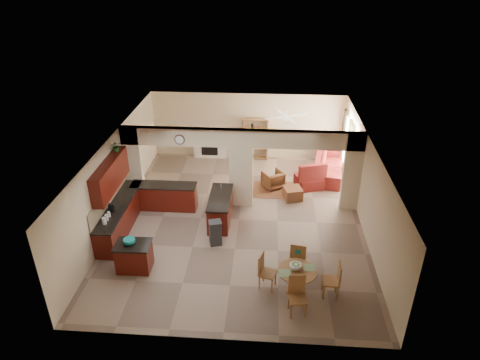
# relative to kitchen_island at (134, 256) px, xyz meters

# --- Properties ---
(floor) EXTENTS (10.00, 10.00, 0.00)m
(floor) POSITION_rel_kitchen_island_xyz_m (2.70, 2.69, -0.42)
(floor) COLOR #87705D
(floor) RESTS_ON ground
(ceiling) EXTENTS (10.00, 10.00, 0.00)m
(ceiling) POSITION_rel_kitchen_island_xyz_m (2.70, 2.69, 2.38)
(ceiling) COLOR white
(ceiling) RESTS_ON wall_back
(wall_back) EXTENTS (8.00, 0.00, 8.00)m
(wall_back) POSITION_rel_kitchen_island_xyz_m (2.70, 7.69, 0.98)
(wall_back) COLOR beige
(wall_back) RESTS_ON floor
(wall_front) EXTENTS (8.00, 0.00, 8.00)m
(wall_front) POSITION_rel_kitchen_island_xyz_m (2.70, -2.31, 0.98)
(wall_front) COLOR beige
(wall_front) RESTS_ON floor
(wall_left) EXTENTS (0.00, 10.00, 10.00)m
(wall_left) POSITION_rel_kitchen_island_xyz_m (-1.30, 2.69, 0.98)
(wall_left) COLOR beige
(wall_left) RESTS_ON floor
(wall_right) EXTENTS (0.00, 10.00, 10.00)m
(wall_right) POSITION_rel_kitchen_island_xyz_m (6.70, 2.69, 0.98)
(wall_right) COLOR beige
(wall_right) RESTS_ON floor
(partition_left_pier) EXTENTS (0.60, 0.25, 2.80)m
(partition_left_pier) POSITION_rel_kitchen_island_xyz_m (-1.00, 3.69, 0.98)
(partition_left_pier) COLOR beige
(partition_left_pier) RESTS_ON floor
(partition_center_pier) EXTENTS (0.80, 0.25, 2.20)m
(partition_center_pier) POSITION_rel_kitchen_island_xyz_m (2.70, 3.69, 0.68)
(partition_center_pier) COLOR beige
(partition_center_pier) RESTS_ON floor
(partition_right_pier) EXTENTS (0.60, 0.25, 2.80)m
(partition_right_pier) POSITION_rel_kitchen_island_xyz_m (6.40, 3.69, 0.98)
(partition_right_pier) COLOR beige
(partition_right_pier) RESTS_ON floor
(partition_header) EXTENTS (8.00, 0.25, 0.60)m
(partition_header) POSITION_rel_kitchen_island_xyz_m (2.70, 3.69, 2.08)
(partition_header) COLOR beige
(partition_header) RESTS_ON partition_center_pier
(kitchen_counter) EXTENTS (2.52, 3.29, 1.48)m
(kitchen_counter) POSITION_rel_kitchen_island_xyz_m (-0.56, 2.44, 0.04)
(kitchen_counter) COLOR #3D0E07
(kitchen_counter) RESTS_ON floor
(upper_cabinets) EXTENTS (0.35, 2.40, 0.90)m
(upper_cabinets) POSITION_rel_kitchen_island_xyz_m (-1.12, 1.89, 1.50)
(upper_cabinets) COLOR #3D0E07
(upper_cabinets) RESTS_ON wall_left
(peninsula) EXTENTS (0.70, 1.85, 0.91)m
(peninsula) POSITION_rel_kitchen_island_xyz_m (2.10, 2.58, 0.04)
(peninsula) COLOR #3D0E07
(peninsula) RESTS_ON floor
(wall_clock) EXTENTS (0.34, 0.03, 0.34)m
(wall_clock) POSITION_rel_kitchen_island_xyz_m (0.70, 3.54, 2.03)
(wall_clock) COLOR #482618
(wall_clock) RESTS_ON partition_header
(rug) EXTENTS (1.60, 1.30, 0.01)m
(rug) POSITION_rel_kitchen_island_xyz_m (3.90, 4.79, -0.42)
(rug) COLOR brown
(rug) RESTS_ON floor
(fireplace) EXTENTS (1.60, 0.35, 1.20)m
(fireplace) POSITION_rel_kitchen_island_xyz_m (1.10, 7.52, 0.19)
(fireplace) COLOR silver
(fireplace) RESTS_ON floor
(shelving_unit) EXTENTS (1.00, 0.32, 1.80)m
(shelving_unit) POSITION_rel_kitchen_island_xyz_m (3.05, 7.51, 0.48)
(shelving_unit) COLOR #A06637
(shelving_unit) RESTS_ON floor
(window_a) EXTENTS (0.02, 0.90, 1.90)m
(window_a) POSITION_rel_kitchen_island_xyz_m (6.67, 4.99, 0.78)
(window_a) COLOR white
(window_a) RESTS_ON wall_right
(window_b) EXTENTS (0.02, 0.90, 1.90)m
(window_b) POSITION_rel_kitchen_island_xyz_m (6.67, 6.69, 0.78)
(window_b) COLOR white
(window_b) RESTS_ON wall_right
(glazed_door) EXTENTS (0.02, 0.70, 2.10)m
(glazed_door) POSITION_rel_kitchen_island_xyz_m (6.67, 5.84, 0.63)
(glazed_door) COLOR white
(glazed_door) RESTS_ON wall_right
(drape_a_left) EXTENTS (0.10, 0.28, 2.30)m
(drape_a_left) POSITION_rel_kitchen_island_xyz_m (6.63, 4.39, 0.78)
(drape_a_left) COLOR #3D2118
(drape_a_left) RESTS_ON wall_right
(drape_a_right) EXTENTS (0.10, 0.28, 2.30)m
(drape_a_right) POSITION_rel_kitchen_island_xyz_m (6.63, 5.59, 0.78)
(drape_a_right) COLOR #3D2118
(drape_a_right) RESTS_ON wall_right
(drape_b_left) EXTENTS (0.10, 0.28, 2.30)m
(drape_b_left) POSITION_rel_kitchen_island_xyz_m (6.63, 6.09, 0.78)
(drape_b_left) COLOR #3D2118
(drape_b_left) RESTS_ON wall_right
(drape_b_right) EXTENTS (0.10, 0.28, 2.30)m
(drape_b_right) POSITION_rel_kitchen_island_xyz_m (6.63, 7.29, 0.78)
(drape_b_right) COLOR #3D2118
(drape_b_right) RESTS_ON wall_right
(ceiling_fan) EXTENTS (1.00, 1.00, 0.10)m
(ceiling_fan) POSITION_rel_kitchen_island_xyz_m (4.20, 5.69, 2.14)
(ceiling_fan) COLOR white
(ceiling_fan) RESTS_ON ceiling
(kitchen_island) EXTENTS (0.98, 0.71, 0.84)m
(kitchen_island) POSITION_rel_kitchen_island_xyz_m (0.00, 0.00, 0.00)
(kitchen_island) COLOR #3D0E07
(kitchen_island) RESTS_ON floor
(teal_bowl) EXTENTS (0.32, 0.32, 0.15)m
(teal_bowl) POSITION_rel_kitchen_island_xyz_m (-0.08, 0.01, 0.49)
(teal_bowl) COLOR #128181
(teal_bowl) RESTS_ON kitchen_island
(trash_can) EXTENTS (0.42, 0.38, 0.74)m
(trash_can) POSITION_rel_kitchen_island_xyz_m (2.10, 1.30, -0.05)
(trash_can) COLOR #2C2C2E
(trash_can) RESTS_ON floor
(dining_table) EXTENTS (1.01, 1.01, 0.69)m
(dining_table) POSITION_rel_kitchen_island_xyz_m (4.44, -0.59, 0.05)
(dining_table) COLOR #A06637
(dining_table) RESTS_ON floor
(fruit_bowl) EXTENTS (0.31, 0.31, 0.16)m
(fruit_bowl) POSITION_rel_kitchen_island_xyz_m (4.39, -0.53, 0.35)
(fruit_bowl) COLOR #67A723
(fruit_bowl) RESTS_ON dining_table
(sofa) EXTENTS (2.90, 1.53, 0.80)m
(sofa) POSITION_rel_kitchen_island_xyz_m (6.00, 6.22, -0.02)
(sofa) COLOR maroon
(sofa) RESTS_ON floor
(chaise) EXTENTS (1.29, 1.16, 0.43)m
(chaise) POSITION_rel_kitchen_island_xyz_m (5.25, 5.17, -0.21)
(chaise) COLOR maroon
(chaise) RESTS_ON floor
(armchair) EXTENTS (0.95, 0.96, 0.64)m
(armchair) POSITION_rel_kitchen_island_xyz_m (3.82, 5.02, -0.10)
(armchair) COLOR maroon
(armchair) RESTS_ON floor
(ottoman) EXTENTS (0.74, 0.74, 0.44)m
(ottoman) POSITION_rel_kitchen_island_xyz_m (4.53, 4.18, -0.20)
(ottoman) COLOR maroon
(ottoman) RESTS_ON floor
(plant) EXTENTS (0.38, 0.36, 0.33)m
(plant) POSITION_rel_kitchen_island_xyz_m (-1.12, 2.69, 2.11)
(plant) COLOR #154311
(plant) RESTS_ON upper_cabinets
(chair_north) EXTENTS (0.49, 0.49, 1.02)m
(chair_north) POSITION_rel_kitchen_island_xyz_m (4.50, 0.12, 0.13)
(chair_north) COLOR #A06637
(chair_north) RESTS_ON floor
(chair_east) EXTENTS (0.44, 0.43, 1.02)m
(chair_east) POSITION_rel_kitchen_island_xyz_m (5.38, -0.68, 0.13)
(chair_east) COLOR #A06637
(chair_east) RESTS_ON floor
(chair_south) EXTENTS (0.48, 0.48, 1.02)m
(chair_south) POSITION_rel_kitchen_island_xyz_m (4.41, -1.28, 0.13)
(chair_south) COLOR #A06637
(chair_south) RESTS_ON floor
(chair_west) EXTENTS (0.52, 0.52, 1.02)m
(chair_west) POSITION_rel_kitchen_island_xyz_m (3.61, -0.46, 0.13)
(chair_west) COLOR #A06637
(chair_west) RESTS_ON floor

